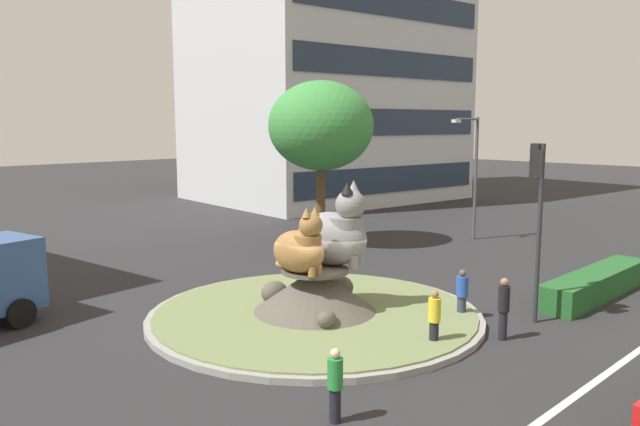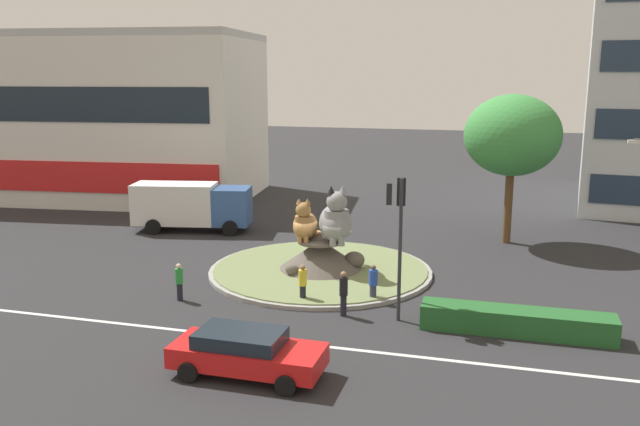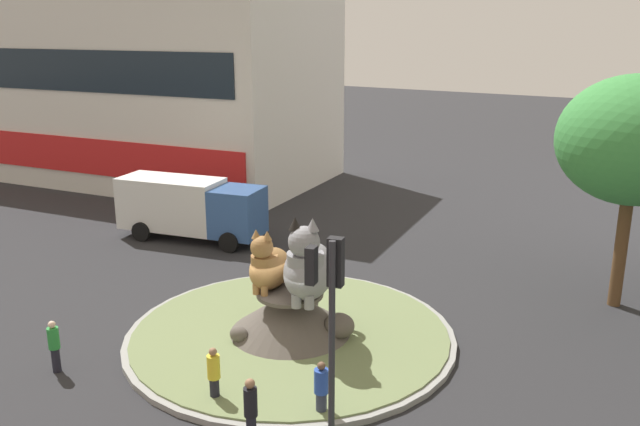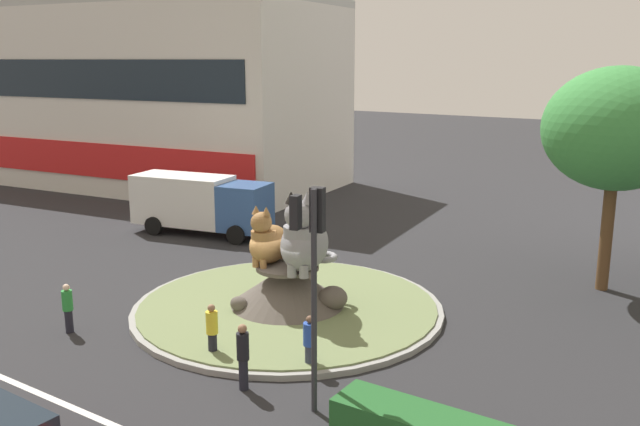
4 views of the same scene
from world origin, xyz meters
TOP-DOWN VIEW (x-y plane):
  - ground_plane at (0.00, 0.00)m, footprint 160.00×160.00m
  - lane_centreline at (0.00, -8.23)m, footprint 112.00×0.20m
  - roundabout_island at (0.02, 0.02)m, footprint 10.46×10.46m
  - cat_statue_tabby at (-0.70, -0.13)m, footprint 1.32×2.11m
  - cat_statue_grey at (0.77, -0.14)m, footprint 2.20×2.96m
  - traffic_light_mast at (4.39, -5.02)m, footprint 0.70×0.63m
  - shophouse_block at (-22.63, 15.01)m, footprint 26.76×14.62m
  - clipped_hedge_strip at (8.79, -5.25)m, footprint 6.81×1.20m
  - broadleaf_tree_behind_island at (8.44, 8.17)m, footprint 5.14×5.14m
  - pedestrian_green_shirt at (-4.59, -5.26)m, footprint 0.32×0.32m
  - pedestrian_blue_shirt at (3.16, -3.32)m, footprint 0.37×0.37m
  - pedestrian_yellow_shirt at (0.41, -4.20)m, footprint 0.34×0.34m
  - pedestrian_black_shirt at (2.35, -5.18)m, footprint 0.32×0.32m
  - sedan_on_far_lane at (0.63, -10.98)m, footprint 4.78×2.16m
  - delivery_box_truck at (-9.60, 6.07)m, footprint 7.14×3.44m

SIDE VIEW (x-z plane):
  - ground_plane at x=0.00m, z-range 0.00..0.00m
  - lane_centreline at x=0.00m, z-range 0.00..0.01m
  - clipped_hedge_strip at x=8.79m, z-range 0.00..0.90m
  - roundabout_island at x=0.02m, z-range -0.31..1.28m
  - sedan_on_far_lane at x=0.63m, z-range 0.05..1.49m
  - pedestrian_blue_shirt at x=3.16m, z-range 0.03..1.62m
  - pedestrian_green_shirt at x=-4.59m, z-range 0.05..1.63m
  - pedestrian_yellow_shirt at x=0.41m, z-range 0.04..1.66m
  - pedestrian_black_shirt at x=2.35m, z-range 0.07..1.86m
  - delivery_box_truck at x=-9.60m, z-range 0.16..2.99m
  - cat_statue_tabby at x=-0.70m, z-range 1.31..3.37m
  - cat_statue_grey at x=0.77m, z-range 1.22..3.94m
  - traffic_light_mast at x=4.39m, z-range 1.25..6.73m
  - broadleaf_tree_behind_island at x=8.44m, z-range 1.85..9.97m
  - shophouse_block at x=-22.63m, z-range 0.00..12.03m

